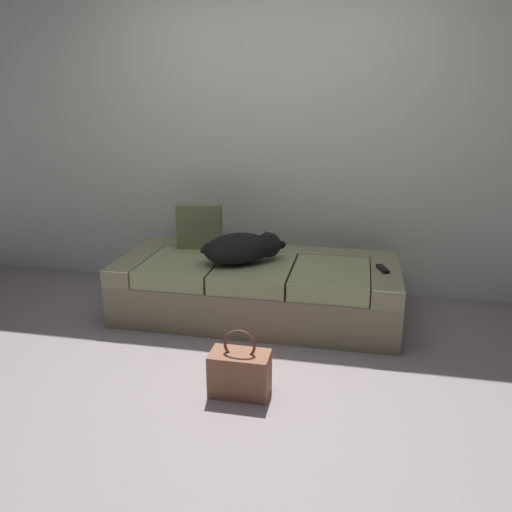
{
  "coord_description": "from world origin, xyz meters",
  "views": [
    {
      "loc": [
        0.68,
        -2.32,
        1.53
      ],
      "look_at": [
        0.0,
        0.97,
        0.47
      ],
      "focal_mm": 35.11,
      "sensor_mm": 36.0,
      "label": 1
    }
  ],
  "objects_px": {
    "handbag": "(240,372)",
    "tv_remote": "(383,269)",
    "couch": "(257,288)",
    "dog_dark": "(243,248)",
    "throw_pillow": "(199,226)"
  },
  "relations": [
    {
      "from": "handbag",
      "to": "tv_remote",
      "type": "bearing_deg",
      "value": 52.79
    },
    {
      "from": "tv_remote",
      "to": "handbag",
      "type": "relative_size",
      "value": 0.4
    },
    {
      "from": "tv_remote",
      "to": "handbag",
      "type": "distance_m",
      "value": 1.29
    },
    {
      "from": "couch",
      "to": "dog_dark",
      "type": "height_order",
      "value": "dog_dark"
    },
    {
      "from": "throw_pillow",
      "to": "tv_remote",
      "type": "bearing_deg",
      "value": -11.41
    },
    {
      "from": "couch",
      "to": "handbag",
      "type": "height_order",
      "value": "couch"
    },
    {
      "from": "throw_pillow",
      "to": "handbag",
      "type": "bearing_deg",
      "value": -64.03
    },
    {
      "from": "couch",
      "to": "handbag",
      "type": "xyz_separation_m",
      "value": [
        0.12,
        -1.04,
        -0.08
      ]
    },
    {
      "from": "couch",
      "to": "handbag",
      "type": "distance_m",
      "value": 1.04
    },
    {
      "from": "tv_remote",
      "to": "throw_pillow",
      "type": "relative_size",
      "value": 0.44
    },
    {
      "from": "couch",
      "to": "handbag",
      "type": "bearing_deg",
      "value": -83.66
    },
    {
      "from": "couch",
      "to": "tv_remote",
      "type": "bearing_deg",
      "value": -2.53
    },
    {
      "from": "handbag",
      "to": "throw_pillow",
      "type": "bearing_deg",
      "value": 115.97
    },
    {
      "from": "couch",
      "to": "tv_remote",
      "type": "distance_m",
      "value": 0.9
    },
    {
      "from": "tv_remote",
      "to": "throw_pillow",
      "type": "distance_m",
      "value": 1.41
    }
  ]
}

